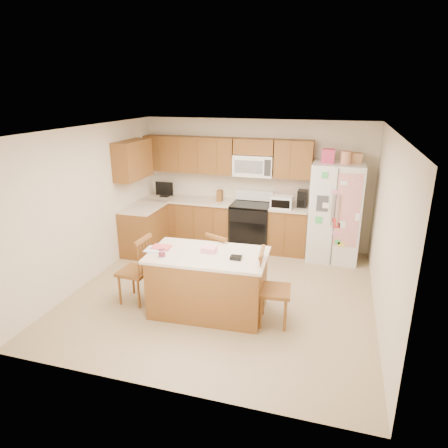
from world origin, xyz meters
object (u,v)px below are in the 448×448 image
(refrigerator, at_px, (335,211))
(windsor_chair_back, at_px, (222,264))
(island, at_px, (208,282))
(windsor_chair_right, at_px, (272,290))
(windsor_chair_left, at_px, (136,271))
(stove, at_px, (251,225))

(refrigerator, relative_size, windsor_chair_back, 2.11)
(refrigerator, relative_size, island, 1.18)
(windsor_chair_back, height_order, windsor_chair_right, windsor_chair_right)
(island, height_order, windsor_chair_left, windsor_chair_left)
(windsor_chair_left, distance_m, windsor_chair_right, 2.02)
(windsor_chair_back, xyz_separation_m, windsor_chair_right, (0.90, -0.68, 0.04))
(stove, distance_m, windsor_chair_right, 2.72)
(refrigerator, relative_size, windsor_chair_right, 1.95)
(stove, distance_m, refrigerator, 1.63)
(windsor_chair_right, bearing_deg, stove, 108.58)
(refrigerator, xyz_separation_m, windsor_chair_back, (-1.60, -1.83, -0.46))
(stove, relative_size, windsor_chair_right, 1.08)
(stove, distance_m, island, 2.53)
(windsor_chair_right, bearing_deg, island, 177.38)
(windsor_chair_left, xyz_separation_m, windsor_chair_right, (2.02, -0.02, 0.01))
(windsor_chair_left, bearing_deg, island, 1.24)
(windsor_chair_left, height_order, windsor_chair_back, windsor_chair_left)
(stove, bearing_deg, windsor_chair_back, -91.00)
(stove, xyz_separation_m, windsor_chair_left, (-1.16, -2.56, 0.01))
(island, bearing_deg, windsor_chair_back, 88.56)
(windsor_chair_back, bearing_deg, refrigerator, 48.84)
(island, distance_m, windsor_chair_left, 1.11)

